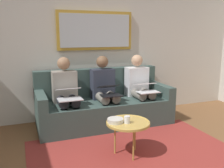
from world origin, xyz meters
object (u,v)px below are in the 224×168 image
object	(u,v)px
laptop_white	(146,87)
laptop_black	(109,90)
laptop_silver	(69,93)
framed_mirror	(96,31)
person_left	(139,86)
person_middle	(104,88)
coffee_table	(128,123)
couch	(103,105)
person_right	(66,92)
bowl	(115,120)
cup	(127,120)

from	to	relation	value
laptop_white	laptop_black	bearing A→B (deg)	-0.90
laptop_white	laptop_silver	xyz separation A→B (m)	(1.28, -0.01, 0.01)
framed_mirror	person_left	distance (m)	1.23
laptop_white	laptop_black	distance (m)	0.64
person_left	laptop_silver	xyz separation A→B (m)	(1.28, 0.24, 0.02)
framed_mirror	person_middle	world-z (taller)	framed_mirror
coffee_table	laptop_white	size ratio (longest dim) A/B	1.55
coffee_table	laptop_white	world-z (taller)	laptop_white
couch	coffee_table	xyz separation A→B (m)	(0.10, 1.22, 0.11)
couch	person_right	bearing A→B (deg)	6.13
person_left	laptop_white	xyz separation A→B (m)	(0.00, 0.25, 0.02)
bowl	laptop_black	world-z (taller)	laptop_black
cup	laptop_silver	world-z (taller)	laptop_silver
bowl	laptop_black	xyz separation A→B (m)	(-0.25, -0.87, 0.17)
bowl	laptop_silver	bearing A→B (deg)	-65.60
person_middle	person_right	size ratio (longest dim) A/B	1.00
bowl	person_right	distance (m)	1.18
coffee_table	person_right	world-z (taller)	person_right
framed_mirror	laptop_white	distance (m)	1.33
laptop_black	coffee_table	bearing A→B (deg)	84.03
bowl	laptop_silver	world-z (taller)	laptop_silver
framed_mirror	cup	distance (m)	1.96
bowl	person_middle	distance (m)	1.14
bowl	cup	bearing A→B (deg)	148.79
couch	laptop_black	size ratio (longest dim) A/B	6.06
bowl	laptop_white	xyz separation A→B (m)	(-0.89, -0.86, 0.17)
framed_mirror	laptop_white	size ratio (longest dim) A/B	3.89
person_middle	person_right	world-z (taller)	same
framed_mirror	person_left	xyz separation A→B (m)	(-0.64, 0.46, -0.94)
coffee_table	cup	world-z (taller)	cup
laptop_black	laptop_silver	xyz separation A→B (m)	(0.64, -0.00, 0.01)
coffee_table	laptop_silver	xyz separation A→B (m)	(0.54, -0.91, 0.22)
bowl	person_right	bearing A→B (deg)	-70.39
bowl	laptop_white	distance (m)	1.25
couch	laptop_white	distance (m)	0.78
person_middle	laptop_black	bearing A→B (deg)	90.00
bowl	laptop_silver	xyz separation A→B (m)	(0.39, -0.87, 0.18)
cup	person_right	xyz separation A→B (m)	(0.52, -1.18, 0.13)
laptop_white	laptop_silver	distance (m)	1.28
bowl	laptop_white	bearing A→B (deg)	-135.93
person_right	laptop_white	bearing A→B (deg)	169.03
coffee_table	person_right	size ratio (longest dim) A/B	0.47
person_middle	laptop_white	bearing A→B (deg)	158.81
framed_mirror	couch	bearing A→B (deg)	90.00
laptop_black	couch	bearing A→B (deg)	-90.00
person_middle	couch	bearing A→B (deg)	-90.00
laptop_white	laptop_black	world-z (taller)	laptop_black
person_right	laptop_silver	world-z (taller)	person_right
cup	person_left	xyz separation A→B (m)	(-0.76, -1.18, 0.13)
person_left	laptop_silver	world-z (taller)	person_left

